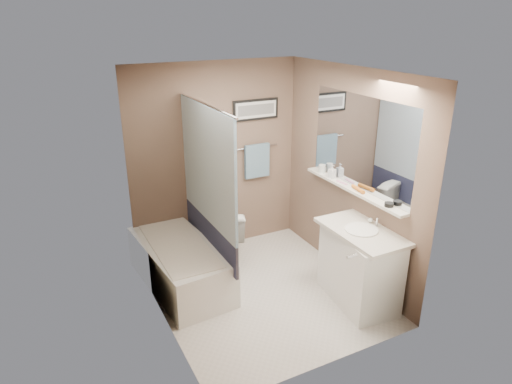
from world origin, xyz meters
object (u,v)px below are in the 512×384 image
candle_bowl_near (389,205)px  soap_bottle (332,171)px  vanity (359,267)px  bathtub (180,265)px  glass_jar (322,169)px  hair_brush_front (358,189)px  toilet (227,234)px

candle_bowl_near → soap_bottle: bearing=90.0°
vanity → candle_bowl_near: (0.19, -0.13, 0.73)m
bathtub → glass_jar: bearing=-9.3°
hair_brush_front → glass_jar: bearing=90.0°
glass_jar → hair_brush_front: bearing=-90.0°
bathtub → glass_jar: (1.79, -0.13, 0.92)m
toilet → soap_bottle: 1.50m
bathtub → glass_jar: glass_jar is taller
candle_bowl_near → bathtub: bearing=144.2°
hair_brush_front → candle_bowl_near: bearing=-90.0°
candle_bowl_near → hair_brush_front: 0.48m
candle_bowl_near → soap_bottle: size_ratio=0.58×
toilet → candle_bowl_near: (1.08, -1.58, 0.78)m
soap_bottle → toilet: bearing=149.9°
bathtub → toilet: (0.71, 0.29, 0.11)m
toilet → hair_brush_front: (1.08, -1.10, 0.78)m
glass_jar → soap_bottle: 0.20m
glass_jar → soap_bottle: bearing=-90.0°
bathtub → candle_bowl_near: size_ratio=16.67×
bathtub → soap_bottle: 2.05m
hair_brush_front → glass_jar: glass_jar is taller
candle_bowl_near → hair_brush_front: size_ratio=0.41×
toilet → vanity: 1.70m
toilet → candle_bowl_near: size_ratio=7.90×
toilet → glass_jar: size_ratio=7.11×
candle_bowl_near → hair_brush_front: bearing=90.0°
bathtub → candle_bowl_near: bearing=-40.9°
glass_jar → candle_bowl_near: bearing=-90.0°
bathtub → candle_bowl_near: (1.79, -1.29, 0.89)m
bathtub → candle_bowl_near: candle_bowl_near is taller
bathtub → hair_brush_front: (1.79, -0.81, 0.89)m
bathtub → glass_jar: 2.01m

